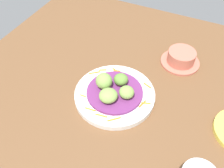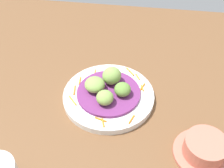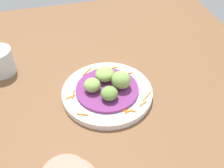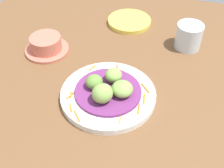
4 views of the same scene
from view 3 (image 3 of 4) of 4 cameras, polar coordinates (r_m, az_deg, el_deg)
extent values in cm
cube|color=brown|center=(74.09, -4.22, -2.55)|extent=(110.00, 110.00, 2.00)
cylinder|color=white|center=(72.09, -1.02, -1.88)|extent=(24.06, 24.06, 1.77)
cylinder|color=#702D6B|center=(71.20, -1.03, -1.13)|extent=(16.73, 16.73, 0.81)
cylinder|color=orange|center=(70.28, -8.81, -2.72)|extent=(1.23, 2.61, 0.40)
cylinder|color=orange|center=(68.28, 6.56, -4.12)|extent=(1.54, 2.31, 0.40)
cylinder|color=orange|center=(66.30, 3.62, -5.70)|extent=(1.61, 3.34, 0.40)
cylinder|color=orange|center=(78.03, -2.78, 3.24)|extent=(0.87, 3.43, 0.40)
cylinder|color=orange|center=(66.20, 3.50, -5.79)|extent=(1.10, 2.29, 0.40)
cylinder|color=orange|center=(76.67, 3.83, 2.35)|extent=(0.42, 1.83, 0.40)
cylinder|color=orange|center=(70.82, -8.20, -2.20)|extent=(3.02, 1.23, 0.40)
cylinder|color=orange|center=(78.23, 0.03, 3.42)|extent=(0.67, 3.13, 0.40)
cylinder|color=orange|center=(65.81, -6.30, -6.41)|extent=(1.37, 2.74, 0.40)
cylinder|color=orange|center=(70.29, 7.39, -2.53)|extent=(2.63, 3.09, 0.40)
cylinder|color=orange|center=(77.24, -5.53, 2.58)|extent=(2.84, 3.09, 0.40)
ellipsoid|color=#84A851|center=(72.47, -1.50, 2.08)|extent=(7.48, 7.47, 3.48)
ellipsoid|color=#84A851|center=(69.46, -4.06, -0.21)|extent=(4.72, 4.76, 3.45)
ellipsoid|color=olive|center=(67.14, -0.57, -2.00)|extent=(4.43, 4.45, 3.32)
ellipsoid|color=#84A851|center=(69.79, 1.93, 0.86)|extent=(7.05, 7.02, 4.73)
cylinder|color=silver|center=(84.03, -22.66, 4.41)|extent=(7.90, 7.90, 7.65)
camera|label=1|loc=(0.94, -27.12, 43.27)|focal=39.56mm
camera|label=2|loc=(0.57, -66.08, 23.96)|focal=44.21mm
camera|label=4|loc=(0.89, 37.43, 37.72)|focal=46.79mm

